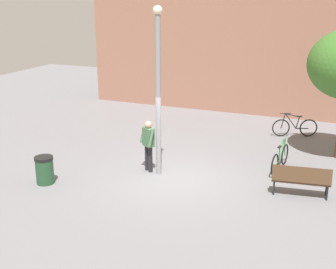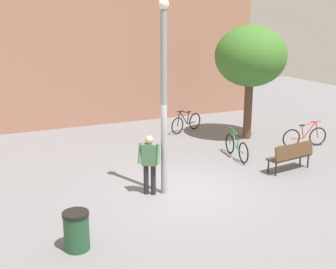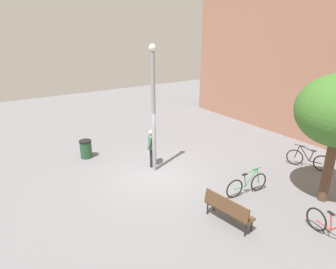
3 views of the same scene
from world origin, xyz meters
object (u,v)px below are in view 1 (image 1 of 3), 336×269
object	(u,v)px
park_bench	(301,178)
trash_bin	(45,170)
bicycle_black	(295,127)
person_by_lamppost	(148,143)
lamppost	(158,86)
bicycle_green	(280,159)

from	to	relation	value
park_bench	trash_bin	world-z (taller)	park_bench
park_bench	bicycle_black	xyz separation A→B (m)	(-0.90, 5.65, -0.16)
park_bench	trash_bin	size ratio (longest dim) A/B	1.95
person_by_lamppost	bicycle_black	world-z (taller)	person_by_lamppost
lamppost	bicycle_black	bearing A→B (deg)	58.48
bicycle_green	park_bench	bearing A→B (deg)	-64.71
bicycle_black	trash_bin	world-z (taller)	bicycle_black
bicycle_black	trash_bin	bearing A→B (deg)	-129.58
lamppost	trash_bin	distance (m)	4.24
lamppost	park_bench	xyz separation A→B (m)	(4.36, -0.01, -2.28)
lamppost	bicycle_black	xyz separation A→B (m)	(3.46, 5.64, -2.44)
bicycle_black	bicycle_green	distance (m)	3.83
lamppost	bicycle_green	size ratio (longest dim) A/B	2.87
person_by_lamppost	park_bench	world-z (taller)	person_by_lamppost
lamppost	person_by_lamppost	bearing A→B (deg)	167.64
park_bench	bicycle_green	world-z (taller)	bicycle_green
lamppost	bicycle_green	bearing A→B (deg)	27.36
bicycle_green	trash_bin	distance (m)	7.42
bicycle_black	person_by_lamppost	bearing A→B (deg)	-124.74
lamppost	trash_bin	world-z (taller)	lamppost
park_bench	bicycle_black	world-z (taller)	bicycle_black
trash_bin	bicycle_black	bearing A→B (deg)	50.42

